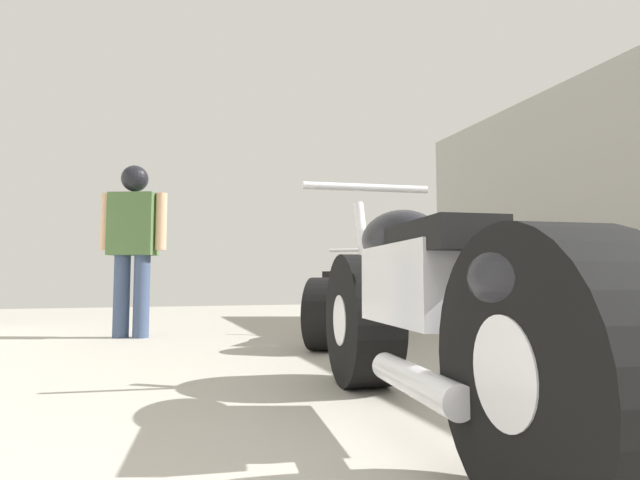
% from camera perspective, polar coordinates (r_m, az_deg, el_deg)
% --- Properties ---
extents(ground_plane, '(16.00, 16.00, 0.00)m').
position_cam_1_polar(ground_plane, '(3.41, -1.05, -13.67)').
color(ground_plane, '#9E998E').
extents(motorcycle_maroon_cruiser, '(0.68, 2.24, 1.04)m').
position_cam_1_polar(motorcycle_maroon_cruiser, '(1.95, 11.41, -7.81)').
color(motorcycle_maroon_cruiser, black).
rests_on(motorcycle_maroon_cruiser, ground_plane).
extents(motorcycle_black_naked, '(1.21, 1.66, 0.87)m').
position_cam_1_polar(motorcycle_black_naked, '(4.65, 2.50, -6.82)').
color(motorcycle_black_naked, black).
rests_on(motorcycle_black_naked, ground_plane).
extents(mechanic_in_blue, '(0.64, 0.38, 1.66)m').
position_cam_1_polar(mechanic_in_blue, '(5.30, -19.89, 0.67)').
color(mechanic_in_blue, '#384766').
rests_on(mechanic_in_blue, ground_plane).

